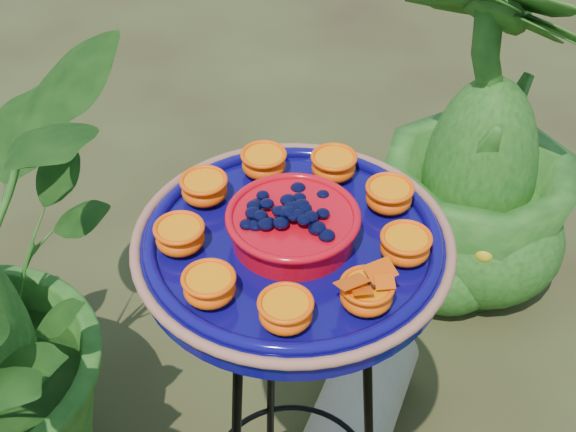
% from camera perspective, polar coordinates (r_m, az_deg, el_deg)
% --- Properties ---
extents(tripod_stand, '(0.35, 0.35, 0.82)m').
position_cam_1_polar(tripod_stand, '(1.35, 0.29, -13.09)').
color(tripod_stand, black).
rests_on(tripod_stand, ground).
extents(feeder_dish, '(0.49, 0.49, 0.10)m').
position_cam_1_polar(feeder_dish, '(1.08, 0.35, -1.72)').
color(feeder_dish, '#0B0755').
rests_on(feeder_dish, tripod_stand).
extents(shrub_back_right, '(0.69, 0.69, 0.90)m').
position_cam_1_polar(shrub_back_right, '(2.04, 13.94, 5.67)').
color(shrub_back_right, '#164311').
rests_on(shrub_back_right, ground).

